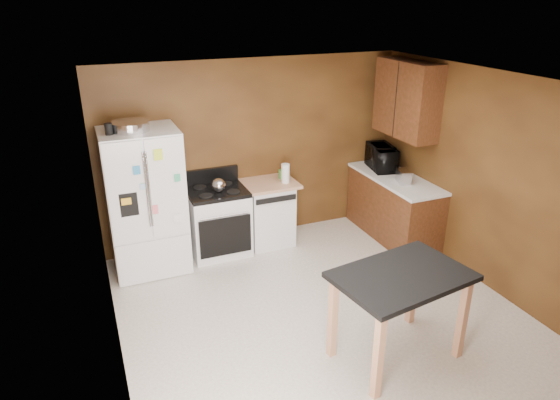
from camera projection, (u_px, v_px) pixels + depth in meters
floor at (326, 319)px, 5.39m from camera, size 4.50×4.50×0.00m
ceiling at (336, 86)px, 4.42m from camera, size 4.50×4.50×0.00m
wall_back at (254, 151)px, 6.83m from camera, size 4.20×0.00×4.20m
wall_front at (506, 357)px, 2.98m from camera, size 4.20×0.00×4.20m
wall_left at (107, 253)px, 4.17m from camera, size 0.00×4.50×4.50m
wall_right at (495, 185)px, 5.64m from camera, size 0.00×4.50×4.50m
roasting_pan at (130, 126)px, 5.69m from camera, size 0.43×0.43×0.11m
pen_cup at (109, 129)px, 5.52m from camera, size 0.09×0.09×0.13m
kettle at (219, 185)px, 6.36m from camera, size 0.18×0.18×0.18m
paper_towel at (285, 173)px, 6.69m from camera, size 0.13×0.13×0.26m
green_canister at (283, 174)px, 6.87m from camera, size 0.14×0.14×0.12m
toaster at (404, 177)px, 6.67m from camera, size 0.20×0.26×0.17m
microwave at (381, 158)px, 7.18m from camera, size 0.49×0.63×0.31m
refrigerator at (146, 202)px, 6.09m from camera, size 0.90×0.80×1.80m
gas_range at (218, 220)px, 6.63m from camera, size 0.76×0.68×1.10m
dishwasher at (268, 212)px, 6.90m from camera, size 0.78×0.63×0.89m
right_cabinets at (397, 175)px, 6.94m from camera, size 0.63×1.58×2.45m
island at (401, 287)px, 4.57m from camera, size 1.32×0.98×0.91m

